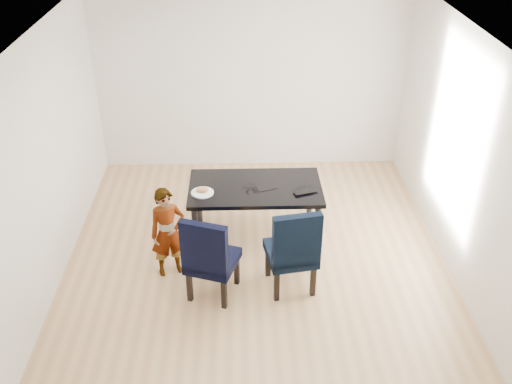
{
  "coord_description": "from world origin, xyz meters",
  "views": [
    {
      "loc": [
        -0.17,
        -5.41,
        4.23
      ],
      "look_at": [
        0.0,
        0.2,
        0.85
      ],
      "focal_mm": 40.0,
      "sensor_mm": 36.0,
      "label": 1
    }
  ],
  "objects_px": {
    "child": "(168,232)",
    "laptop": "(304,190)",
    "chair_left": "(212,254)",
    "plate": "(202,193)",
    "dining_table": "(255,212)",
    "chair_right": "(291,246)"
  },
  "relations": [
    {
      "from": "plate",
      "to": "chair_left",
      "type": "bearing_deg",
      "value": -81.02
    },
    {
      "from": "dining_table",
      "to": "laptop",
      "type": "bearing_deg",
      "value": -11.75
    },
    {
      "from": "child",
      "to": "laptop",
      "type": "height_order",
      "value": "child"
    },
    {
      "from": "chair_right",
      "to": "laptop",
      "type": "xyz_separation_m",
      "value": [
        0.22,
        0.81,
        0.23
      ]
    },
    {
      "from": "laptop",
      "to": "plate",
      "type": "bearing_deg",
      "value": -16.44
    },
    {
      "from": "dining_table",
      "to": "child",
      "type": "xyz_separation_m",
      "value": [
        -1.0,
        -0.65,
        0.17
      ]
    },
    {
      "from": "chair_right",
      "to": "child",
      "type": "xyz_separation_m",
      "value": [
        -1.36,
        0.28,
        0.01
      ]
    },
    {
      "from": "chair_right",
      "to": "plate",
      "type": "xyz_separation_m",
      "value": [
        -0.99,
        0.79,
        0.22
      ]
    },
    {
      "from": "dining_table",
      "to": "child",
      "type": "height_order",
      "value": "child"
    },
    {
      "from": "chair_left",
      "to": "plate",
      "type": "bearing_deg",
      "value": 117.92
    },
    {
      "from": "chair_left",
      "to": "plate",
      "type": "relative_size",
      "value": 3.89
    },
    {
      "from": "child",
      "to": "chair_right",
      "type": "bearing_deg",
      "value": -32.48
    },
    {
      "from": "chair_left",
      "to": "child",
      "type": "bearing_deg",
      "value": 162.86
    },
    {
      "from": "chair_left",
      "to": "child",
      "type": "height_order",
      "value": "child"
    },
    {
      "from": "dining_table",
      "to": "plate",
      "type": "xyz_separation_m",
      "value": [
        -0.63,
        -0.14,
        0.38
      ]
    },
    {
      "from": "dining_table",
      "to": "plate",
      "type": "relative_size",
      "value": 5.98
    },
    {
      "from": "chair_left",
      "to": "laptop",
      "type": "xyz_separation_m",
      "value": [
        1.07,
        0.9,
        0.24
      ]
    },
    {
      "from": "chair_right",
      "to": "child",
      "type": "bearing_deg",
      "value": 158.46
    },
    {
      "from": "dining_table",
      "to": "laptop",
      "type": "xyz_separation_m",
      "value": [
        0.58,
        -0.12,
        0.39
      ]
    },
    {
      "from": "laptop",
      "to": "child",
      "type": "bearing_deg",
      "value": 1.15
    },
    {
      "from": "child",
      "to": "plate",
      "type": "relative_size",
      "value": 4.11
    },
    {
      "from": "chair_left",
      "to": "plate",
      "type": "height_order",
      "value": "chair_left"
    }
  ]
}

